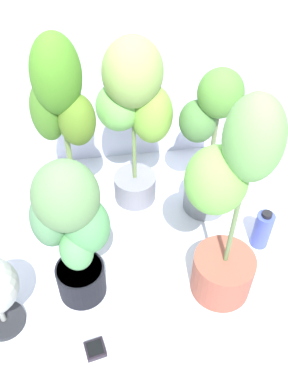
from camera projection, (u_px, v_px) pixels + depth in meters
ground_plane at (148, 268)px, 1.99m from camera, size 8.00×8.00×0.00m
potted_plant_back_center at (135, 109)px, 1.92m from camera, size 0.42×0.38×0.92m
potted_plant_back_right at (209, 146)px, 1.99m from camera, size 0.31×0.25×0.82m
potted_plant_front_right at (229, 210)px, 1.56m from camera, size 0.38×0.31×1.01m
potted_plant_front_left at (72, 228)px, 1.59m from camera, size 0.33×0.30×0.76m
potted_plant_back_left at (65, 129)px, 1.85m from camera, size 0.34×0.30×1.00m
hygrometer_box at (95, 349)px, 1.70m from camera, size 0.09×0.09×0.03m
nutrient_bottle at (262, 229)px, 2.03m from camera, size 0.09×0.09×0.22m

